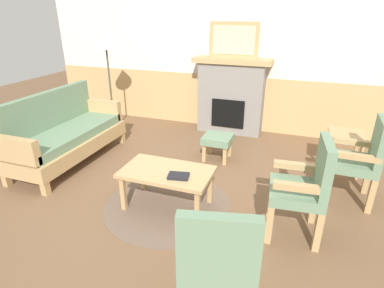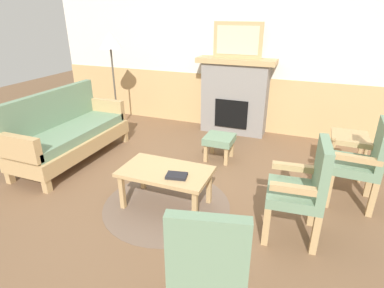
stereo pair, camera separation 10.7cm
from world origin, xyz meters
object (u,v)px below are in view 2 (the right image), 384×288
at_px(footstool, 219,141).
at_px(armchair_front_left, 209,262).
at_px(floor_lamp_by_couch, 111,47).
at_px(armchair_by_window_left, 303,187).
at_px(fireplace, 235,96).
at_px(armchair_near_fireplace, 363,159).
at_px(framed_picture, 238,40).
at_px(book_on_table, 177,176).
at_px(couch, 69,133).
at_px(side_table, 348,143).
at_px(coffee_table, 166,174).

distance_m(footstool, armchair_front_left, 2.62).
bearing_deg(floor_lamp_by_couch, armchair_by_window_left, -29.38).
distance_m(fireplace, floor_lamp_by_couch, 2.21).
height_order(armchair_near_fireplace, floor_lamp_by_couch, floor_lamp_by_couch).
relative_size(armchair_by_window_left, floor_lamp_by_couch, 0.58).
height_order(framed_picture, footstool, framed_picture).
xyz_separation_m(book_on_table, armchair_front_left, (0.71, -1.08, 0.08)).
bearing_deg(footstool, couch, -158.77).
bearing_deg(armchair_near_fireplace, armchair_by_window_left, -124.50).
height_order(armchair_near_fireplace, armchair_by_window_left, same).
relative_size(armchair_by_window_left, armchair_front_left, 1.00).
bearing_deg(framed_picture, book_on_table, -88.40).
bearing_deg(armchair_by_window_left, fireplace, 117.02).
distance_m(framed_picture, book_on_table, 2.83).
relative_size(armchair_near_fireplace, floor_lamp_by_couch, 0.58).
bearing_deg(floor_lamp_by_couch, couch, -87.65).
distance_m(armchair_by_window_left, side_table, 1.61).
distance_m(couch, armchair_front_left, 3.19).
xyz_separation_m(armchair_by_window_left, floor_lamp_by_couch, (-3.23, 1.82, 0.91)).
distance_m(coffee_table, side_table, 2.41).
height_order(fireplace, book_on_table, fireplace).
bearing_deg(framed_picture, armchair_by_window_left, -62.98).
xyz_separation_m(armchair_front_left, side_table, (0.98, 2.71, -0.10)).
bearing_deg(armchair_front_left, book_on_table, 123.13).
xyz_separation_m(footstool, armchair_by_window_left, (1.18, -1.33, 0.25)).
distance_m(book_on_table, armchair_by_window_left, 1.21).
height_order(coffee_table, armchair_by_window_left, armchair_by_window_left).
distance_m(footstool, armchair_by_window_left, 1.80).
height_order(book_on_table, side_table, side_table).
height_order(couch, armchair_by_window_left, same).
height_order(side_table, floor_lamp_by_couch, floor_lamp_by_couch).
bearing_deg(armchair_near_fireplace, book_on_table, -152.65).
height_order(framed_picture, armchair_front_left, framed_picture).
height_order(fireplace, footstool, fireplace).
bearing_deg(couch, side_table, 14.87).
height_order(framed_picture, book_on_table, framed_picture).
relative_size(footstool, floor_lamp_by_couch, 0.24).
distance_m(framed_picture, coffee_table, 2.77).
bearing_deg(armchair_near_fireplace, framed_picture, 137.42).
xyz_separation_m(armchair_front_left, floor_lamp_by_couch, (-2.72, 2.99, 0.91)).
bearing_deg(framed_picture, floor_lamp_by_couch, -160.35).
relative_size(fireplace, floor_lamp_by_couch, 0.77).
bearing_deg(floor_lamp_by_couch, side_table, -4.39).
xyz_separation_m(coffee_table, floor_lamp_by_couch, (-1.85, 1.82, 1.06)).
bearing_deg(armchair_by_window_left, armchair_front_left, -113.06).
bearing_deg(book_on_table, couch, 161.47).
distance_m(fireplace, armchair_by_window_left, 2.82).
bearing_deg(book_on_table, coffee_table, 150.92).
relative_size(coffee_table, book_on_table, 4.56).
xyz_separation_m(couch, footstool, (1.99, 0.77, -0.11)).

